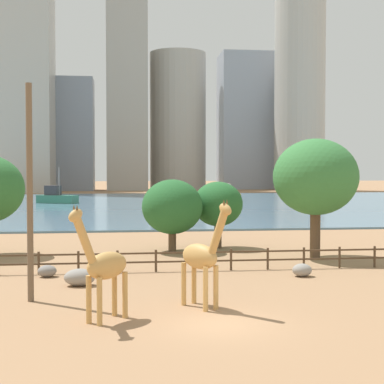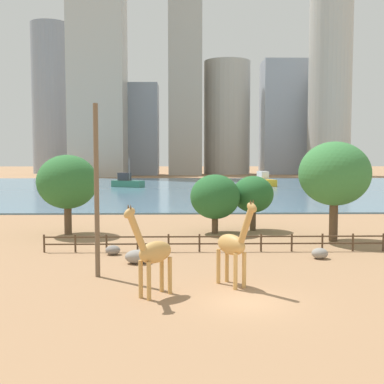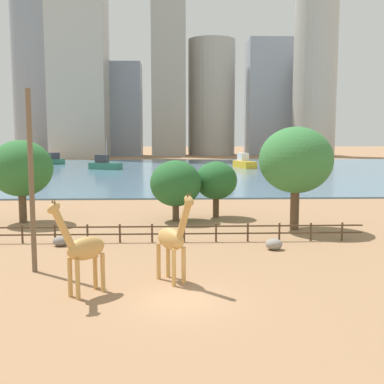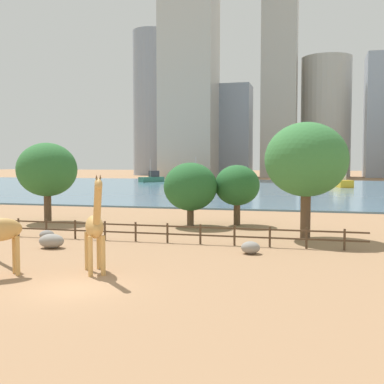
% 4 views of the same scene
% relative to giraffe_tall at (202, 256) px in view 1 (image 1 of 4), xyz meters
% --- Properties ---
extents(ground_plane, '(400.00, 400.00, 0.00)m').
position_rel_giraffe_tall_xyz_m(ground_plane, '(0.35, 77.22, -2.25)').
color(ground_plane, '#9E7551').
extents(harbor_water, '(180.00, 86.00, 0.20)m').
position_rel_giraffe_tall_xyz_m(harbor_water, '(0.35, 74.22, -2.15)').
color(harbor_water, slate).
rests_on(harbor_water, ground).
extents(giraffe_tall, '(2.17, 2.91, 4.79)m').
position_rel_giraffe_tall_xyz_m(giraffe_tall, '(0.00, 0.00, 0.00)').
color(giraffe_tall, tan).
rests_on(giraffe_tall, ground).
extents(giraffe_companion, '(2.52, 2.67, 4.71)m').
position_rel_giraffe_tall_xyz_m(giraffe_companion, '(-4.16, -1.79, -0.03)').
color(giraffe_companion, tan).
rests_on(giraffe_companion, ground).
extents(utility_pole, '(0.28, 0.28, 9.89)m').
position_rel_giraffe_tall_xyz_m(utility_pole, '(-7.58, 2.20, 2.70)').
color(utility_pole, brown).
rests_on(utility_pole, ground).
extents(boulder_near_fence, '(1.60, 1.18, 0.89)m').
position_rel_giraffe_tall_xyz_m(boulder_near_fence, '(-5.62, 5.55, -1.80)').
color(boulder_near_fence, gray).
rests_on(boulder_near_fence, ground).
extents(boulder_by_pole, '(1.10, 0.97, 0.73)m').
position_rel_giraffe_tall_xyz_m(boulder_by_pole, '(6.59, 6.74, -1.88)').
color(boulder_by_pole, gray).
rests_on(boulder_by_pole, ground).
extents(boulder_small, '(1.05, 0.89, 0.66)m').
position_rel_giraffe_tall_xyz_m(boulder_small, '(-7.60, 8.31, -1.91)').
color(boulder_small, gray).
rests_on(boulder_small, ground).
extents(enclosure_fence, '(26.12, 0.14, 1.30)m').
position_rel_giraffe_tall_xyz_m(enclosure_fence, '(0.05, 9.22, -1.48)').
color(enclosure_fence, '#4C3826').
rests_on(enclosure_fence, ground).
extents(tree_left_large, '(4.42, 4.42, 5.28)m').
position_rel_giraffe_tall_xyz_m(tree_left_large, '(0.21, 17.49, 1.03)').
color(tree_left_large, brown).
rests_on(tree_left_large, ground).
extents(tree_center_broad, '(3.79, 3.79, 5.08)m').
position_rel_giraffe_tall_xyz_m(tree_center_broad, '(3.85, 19.12, 1.10)').
color(tree_center_broad, brown).
rests_on(tree_center_broad, ground).
extents(tree_right_tall, '(5.74, 5.74, 8.09)m').
position_rel_giraffe_tall_xyz_m(tree_right_tall, '(9.57, 13.34, 3.23)').
color(tree_right_tall, brown).
rests_on(tree_right_tall, ground).
extents(boat_sailboat, '(4.49, 7.74, 3.21)m').
position_rel_giraffe_tall_xyz_m(boat_sailboat, '(15.50, 81.50, -0.96)').
color(boat_sailboat, gold).
rests_on(boat_sailboat, harbor_water).
extents(boat_tug, '(7.30, 5.13, 6.20)m').
position_rel_giraffe_tall_xyz_m(boat_tug, '(-14.56, 77.82, -1.01)').
color(boat_tug, '#337259').
rests_on(boat_tug, harbor_water).
extents(skyline_tower_needle, '(13.36, 11.75, 31.76)m').
position_rel_giraffe_tall_xyz_m(skyline_tower_needle, '(-17.90, 146.08, 13.63)').
color(skyline_tower_needle, gray).
rests_on(skyline_tower_needle, ground).
extents(skyline_block_central, '(17.22, 17.22, 41.52)m').
position_rel_giraffe_tall_xyz_m(skyline_block_central, '(13.86, 155.34, 18.52)').
color(skyline_block_central, '#ADA89E').
rests_on(skyline_block_central, ground).
extents(skyline_block_left, '(14.43, 14.43, 99.97)m').
position_rel_giraffe_tall_xyz_m(skyline_block_left, '(47.41, 139.27, 47.74)').
color(skyline_block_left, '#B7B2A8').
rests_on(skyline_block_left, ground).
extents(skyline_block_right, '(15.68, 13.48, 41.49)m').
position_rel_giraffe_tall_xyz_m(skyline_block_right, '(34.62, 154.19, 18.50)').
color(skyline_block_right, '#939EAD').
rests_on(skyline_block_right, ground).
extents(skyline_tower_short, '(17.48, 15.38, 91.79)m').
position_rel_giraffe_tall_xyz_m(skyline_tower_short, '(-30.05, 133.70, 43.65)').
color(skyline_tower_short, '#B7B2A8').
rests_on(skyline_tower_short, ground).
extents(skyline_block_wide, '(11.63, 13.93, 78.74)m').
position_rel_giraffe_tall_xyz_m(skyline_block_wide, '(-1.73, 148.29, 37.13)').
color(skyline_block_wide, '#ADA89E').
rests_on(skyline_block_wide, ground).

